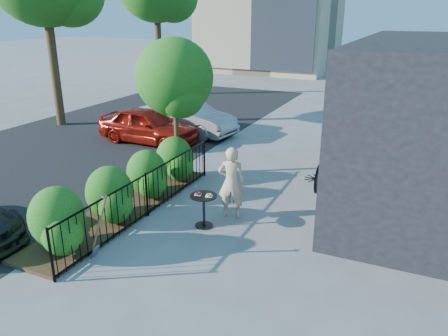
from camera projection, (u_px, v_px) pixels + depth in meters
The scene contains 11 objects.
ground at pixel (204, 228), 9.91m from camera, with size 120.00×120.00×0.00m, color gray.
fence at pixel (147, 194), 10.31m from camera, with size 0.05×6.05×1.10m.
planting_bed at pixel (124, 209), 10.76m from camera, with size 1.30×6.00×0.08m, color #382616.
shrubs at pixel (128, 184), 10.58m from camera, with size 1.10×5.60×1.24m.
patio_tree at pixel (176, 82), 12.21m from camera, with size 2.20×2.20×3.94m.
street at pixel (64, 152), 15.22m from camera, with size 9.00×30.00×0.01m, color black.
cafe_table at pixel (204, 205), 9.82m from camera, with size 0.61×0.61×0.82m.
woman at pixel (231, 183), 10.19m from camera, with size 0.63×0.42×1.73m, color #D4AD89.
shovel at pixel (98, 230), 8.47m from camera, with size 0.51×0.19×1.45m.
car_red at pixel (148, 125), 16.15m from camera, with size 1.55×3.85×1.31m, color maroon.
car_silver at pixel (188, 117), 17.36m from camera, with size 1.42×4.06×1.34m, color #A4A4A9.
Camera 1 is at (4.11, -7.87, 4.64)m, focal length 35.00 mm.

